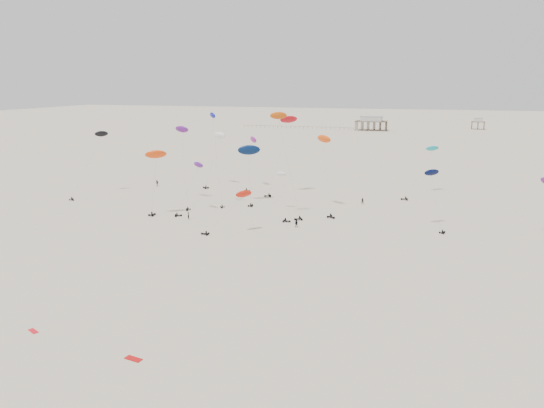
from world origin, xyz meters
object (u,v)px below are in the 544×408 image
(rig_0, at_px, (183,140))
(rig_4, at_px, (325,154))
(pavilion_main, at_px, (371,124))
(spectator_0, at_px, (189,219))
(pavilion_small, at_px, (478,124))

(rig_0, relative_size, rig_4, 1.11)
(pavilion_main, relative_size, rig_0, 0.92)
(rig_0, bearing_deg, pavilion_main, -102.96)
(pavilion_main, bearing_deg, spectator_0, -93.01)
(spectator_0, bearing_deg, pavilion_main, -45.10)
(pavilion_main, xyz_separation_m, rig_0, (-23.34, -236.05, 12.48))
(rig_4, xyz_separation_m, spectator_0, (-29.00, -20.45, -14.32))
(spectator_0, bearing_deg, rig_4, -96.90)
(pavilion_main, height_order, rig_4, rig_4)
(pavilion_main, height_order, rig_0, rig_0)
(spectator_0, bearing_deg, pavilion_small, -58.43)
(pavilion_main, relative_size, pavilion_small, 2.33)
(rig_0, xyz_separation_m, rig_4, (38.97, 2.16, -2.38))
(rig_4, height_order, spectator_0, rig_4)
(pavilion_main, bearing_deg, rig_0, -95.65)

